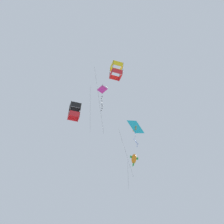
{
  "coord_description": "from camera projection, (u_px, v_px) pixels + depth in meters",
  "views": [
    {
      "loc": [
        -18.33,
        23.18,
        4.81
      ],
      "look_at": [
        -0.36,
        0.11,
        38.48
      ],
      "focal_mm": 63.54,
      "sensor_mm": 36.0,
      "label": 1
    }
  ],
  "objects": [
    {
      "name": "kite_box_near_right",
      "position": [
        116.0,
        71.0,
        41.5
      ],
      "size": [
        3.37,
        3.29,
        8.09
      ],
      "rotation": [
        0.22,
        0.0,
        4.11
      ],
      "color": "yellow"
    },
    {
      "name": "kite_box_far_centre",
      "position": [
        74.0,
        112.0,
        46.79
      ],
      "size": [
        2.25,
        2.12,
        2.27
      ],
      "rotation": [
        0.35,
        0.0,
        4.08
      ],
      "color": "black"
    },
    {
      "name": "kite_delta_low_drifter",
      "position": [
        135.0,
        128.0,
        43.41
      ],
      "size": [
        1.73,
        2.61,
        6.08
      ],
      "rotation": [
        0.16,
        0.0,
        4.56
      ],
      "color": "#1EB2C6"
    },
    {
      "name": "kite_diamond_mid_left",
      "position": [
        102.0,
        91.0,
        45.67
      ],
      "size": [
        2.51,
        2.09,
        6.26
      ],
      "rotation": [
        0.33,
        0.0,
        3.88
      ],
      "color": "#DB2D93"
    },
    {
      "name": "kite_fish_upper_right",
      "position": [
        134.0,
        159.0,
        45.4
      ],
      "size": [
        1.67,
        1.21,
        4.2
      ],
      "rotation": [
        0.38,
        0.0,
        4.19
      ],
      "color": "orange"
    }
  ]
}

